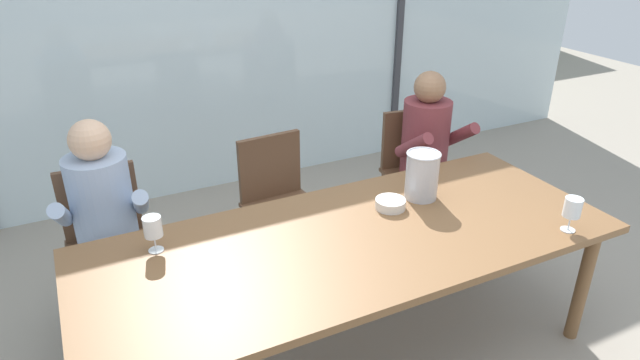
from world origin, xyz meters
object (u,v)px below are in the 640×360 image
at_px(chair_left_of_center, 278,196).
at_px(wine_glass_near_bucket, 572,209).
at_px(person_maroon_top, 432,149).
at_px(ice_bucket_primary, 422,175).
at_px(person_pale_blue_shirt, 104,219).
at_px(tasting_bowl, 390,204).
at_px(chair_near_curtain, 106,235).
at_px(wine_glass_by_left_taster, 153,227).
at_px(chair_center, 415,164).
at_px(dining_table, 352,248).

relative_size(chair_left_of_center, wine_glass_near_bucket, 5.14).
distance_m(person_maroon_top, ice_bucket_primary, 0.81).
distance_m(chair_left_of_center, ice_bucket_primary, 0.98).
distance_m(person_pale_blue_shirt, tasting_bowl, 1.49).
bearing_deg(tasting_bowl, chair_left_of_center, 112.84).
bearing_deg(chair_near_curtain, wine_glass_by_left_taster, -71.56).
bearing_deg(wine_glass_by_left_taster, wine_glass_near_bucket, -21.04).
relative_size(person_maroon_top, tasting_bowl, 7.64).
height_order(chair_near_curtain, person_pale_blue_shirt, person_pale_blue_shirt).
relative_size(ice_bucket_primary, wine_glass_by_left_taster, 1.50).
xyz_separation_m(chair_center, ice_bucket_primary, (-0.51, -0.75, 0.35)).
distance_m(ice_bucket_primary, wine_glass_by_left_taster, 1.40).
height_order(ice_bucket_primary, wine_glass_near_bucket, ice_bucket_primary).
xyz_separation_m(person_maroon_top, tasting_bowl, (-0.74, -0.62, 0.07)).
bearing_deg(person_maroon_top, person_pale_blue_shirt, 178.27).
distance_m(chair_left_of_center, wine_glass_by_left_taster, 1.12).
xyz_separation_m(tasting_bowl, wine_glass_by_left_taster, (-1.18, 0.13, 0.10)).
bearing_deg(wine_glass_by_left_taster, tasting_bowl, -6.52).
bearing_deg(wine_glass_near_bucket, chair_near_curtain, 146.63).
xyz_separation_m(person_pale_blue_shirt, tasting_bowl, (1.35, -0.62, 0.07)).
relative_size(chair_left_of_center, person_maroon_top, 0.74).
bearing_deg(dining_table, ice_bucket_primary, 20.22).
distance_m(chair_near_curtain, chair_center, 2.09).
height_order(person_pale_blue_shirt, wine_glass_near_bucket, person_pale_blue_shirt).
relative_size(chair_center, wine_glass_near_bucket, 5.14).
bearing_deg(dining_table, chair_center, 42.23).
bearing_deg(wine_glass_by_left_taster, person_pale_blue_shirt, 109.71).
relative_size(dining_table, chair_near_curtain, 2.87).
height_order(chair_left_of_center, tasting_bowl, chair_left_of_center).
height_order(chair_near_curtain, wine_glass_by_left_taster, wine_glass_by_left_taster).
bearing_deg(chair_center, dining_table, -129.74).
distance_m(dining_table, wine_glass_by_left_taster, 0.93).
bearing_deg(chair_near_curtain, person_pale_blue_shirt, -85.91).
relative_size(chair_center, person_pale_blue_shirt, 0.74).
height_order(chair_near_curtain, tasting_bowl, chair_near_curtain).
relative_size(person_pale_blue_shirt, tasting_bowl, 7.64).
xyz_separation_m(chair_center, person_pale_blue_shirt, (-2.08, -0.16, 0.17)).
bearing_deg(chair_center, wine_glass_near_bucket, -85.09).
bearing_deg(person_maroon_top, dining_table, -144.98).
bearing_deg(person_pale_blue_shirt, chair_center, 9.87).
xyz_separation_m(dining_table, ice_bucket_primary, (0.53, 0.20, 0.20)).
distance_m(chair_center, wine_glass_by_left_taster, 2.04).
xyz_separation_m(chair_left_of_center, person_maroon_top, (1.06, -0.15, 0.17)).
distance_m(chair_left_of_center, person_pale_blue_shirt, 1.05).
relative_size(chair_left_of_center, ice_bucket_primary, 3.43).
bearing_deg(person_pale_blue_shirt, dining_table, -31.80).
bearing_deg(ice_bucket_primary, person_pale_blue_shirt, 159.34).
xyz_separation_m(ice_bucket_primary, wine_glass_near_bucket, (0.44, -0.60, -0.02)).
xyz_separation_m(chair_left_of_center, wine_glass_near_bucket, (0.98, -1.34, 0.33)).
relative_size(chair_near_curtain, tasting_bowl, 5.63).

